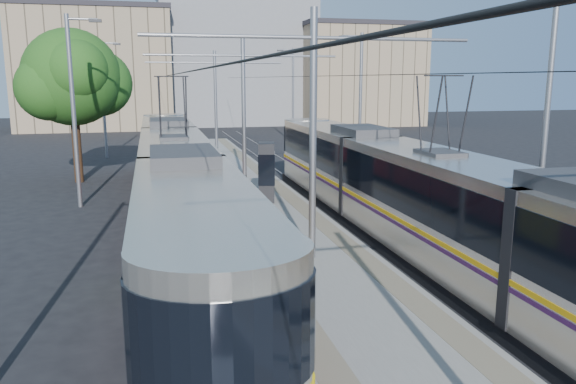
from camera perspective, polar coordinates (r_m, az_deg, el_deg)
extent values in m
cube|color=gray|center=(24.98, -3.28, -0.77)|extent=(4.00, 50.00, 0.30)
cube|color=gray|center=(24.74, -6.59, -0.58)|extent=(0.70, 50.00, 0.01)
cube|color=gray|center=(25.24, -0.05, -0.26)|extent=(0.70, 50.00, 0.01)
cube|color=gray|center=(24.63, -13.21, -1.55)|extent=(0.07, 70.00, 0.03)
cube|color=gray|center=(24.67, -9.88, -1.40)|extent=(0.07, 70.00, 0.03)
cube|color=gray|center=(25.67, 3.06, -0.74)|extent=(0.07, 70.00, 0.03)
cube|color=gray|center=(26.11, 6.08, -0.58)|extent=(0.07, 70.00, 0.03)
cube|color=black|center=(21.30, -11.19, -2.97)|extent=(2.30, 29.30, 0.40)
cube|color=#BBB6AB|center=(20.95, -11.36, 1.41)|extent=(2.40, 27.70, 2.90)
cube|color=black|center=(20.88, -11.42, 2.76)|extent=(2.43, 27.70, 1.30)
cube|color=yellow|center=(21.03, -11.32, 0.33)|extent=(2.43, 27.70, 0.12)
cube|color=#B40A13|center=(21.13, -11.27, -1.00)|extent=(2.42, 27.70, 1.10)
cube|color=#2D2D30|center=(20.74, -11.54, 5.76)|extent=(1.68, 3.00, 0.30)
cube|color=black|center=(17.28, 14.63, -6.51)|extent=(2.30, 29.85, 0.40)
cube|color=beige|center=(16.86, 14.91, -1.16)|extent=(2.40, 28.25, 2.90)
cube|color=black|center=(16.76, 15.00, 0.51)|extent=(2.43, 28.25, 1.30)
cube|color=#D79B0B|center=(16.95, 14.84, -2.48)|extent=(2.43, 28.25, 0.12)
cube|color=#34123F|center=(16.98, 14.82, -2.97)|extent=(2.43, 28.25, 0.10)
cube|color=#2D2D30|center=(16.59, 15.19, 4.24)|extent=(1.68, 3.00, 0.30)
cylinder|color=gray|center=(15.73, 2.55, 5.54)|extent=(0.20, 0.20, 7.00)
cylinder|color=gray|center=(15.69, 2.64, 15.39)|extent=(9.20, 0.10, 0.10)
cylinder|color=gray|center=(27.43, -4.52, 8.01)|extent=(0.20, 0.20, 7.00)
cylinder|color=gray|center=(27.40, -4.61, 13.65)|extent=(9.20, 0.10, 0.10)
cylinder|color=gray|center=(39.31, -7.36, 8.96)|extent=(0.20, 0.20, 7.00)
cylinder|color=gray|center=(39.29, -7.46, 12.90)|extent=(9.20, 0.10, 0.10)
cylinder|color=black|center=(24.04, -12.08, 11.50)|extent=(0.02, 70.00, 0.02)
cylinder|color=black|center=(25.32, 4.78, 11.69)|extent=(0.02, 70.00, 0.02)
cylinder|color=gray|center=(25.26, -20.95, 7.47)|extent=(0.18, 0.18, 8.00)
cube|color=#2D2D30|center=(25.22, -19.00, 16.14)|extent=(0.50, 0.22, 0.12)
cylinder|color=gray|center=(41.17, -18.24, 8.87)|extent=(0.18, 0.18, 8.00)
cube|color=#2D2D30|center=(41.15, -17.00, 14.18)|extent=(0.50, 0.22, 0.12)
cylinder|color=gray|center=(19.20, 24.72, 6.17)|extent=(0.18, 0.18, 8.00)
cylinder|color=gray|center=(33.25, 7.35, 8.88)|extent=(0.18, 0.18, 8.00)
cube|color=#2D2D30|center=(32.93, 5.67, 15.42)|extent=(0.50, 0.22, 0.12)
cylinder|color=gray|center=(48.52, 0.51, 9.73)|extent=(0.18, 0.18, 8.00)
cube|color=#2D2D30|center=(48.30, -0.79, 14.17)|extent=(0.50, 0.22, 0.12)
cube|color=black|center=(23.77, -2.18, 2.04)|extent=(0.86, 1.19, 2.49)
cube|color=black|center=(23.74, -2.19, 2.43)|extent=(0.91, 1.25, 1.30)
cylinder|color=#382314|center=(31.84, -20.63, 3.91)|extent=(0.46, 0.46, 3.32)
sphere|color=#154A15|center=(31.62, -21.12, 10.82)|extent=(4.98, 4.98, 4.98)
sphere|color=#154A15|center=(32.32, -18.67, 10.42)|extent=(3.53, 3.53, 3.53)
cube|color=gray|center=(67.27, -18.86, 11.55)|extent=(16.00, 12.00, 12.58)
cube|color=#262328|center=(67.67, -19.23, 17.08)|extent=(16.32, 12.24, 0.50)
cube|color=gray|center=(71.82, -5.50, 13.19)|extent=(18.00, 14.00, 15.46)
cube|color=gray|center=(69.45, 7.02, 11.54)|extent=(14.00, 10.00, 11.36)
cube|color=#262328|center=(69.72, 7.14, 16.41)|extent=(14.28, 10.20, 0.50)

